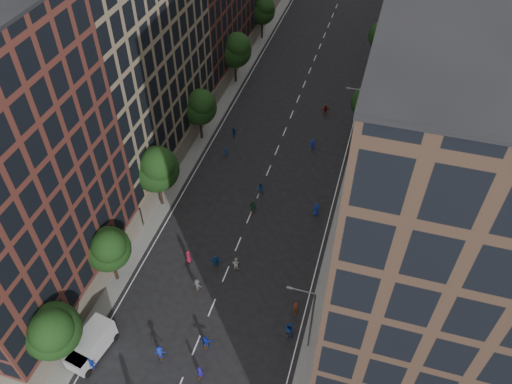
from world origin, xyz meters
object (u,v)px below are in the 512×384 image
skater_2 (289,329)px  cargo_van (91,344)px  streetlamp_near (309,317)px  streetlamp_far (360,114)px  skater_1 (200,372)px

skater_2 → cargo_van: bearing=47.0°
streetlamp_near → streetlamp_far: same height
streetlamp_near → streetlamp_far: (0.00, 33.00, 0.00)m
streetlamp_far → skater_1: size_ratio=5.44×
streetlamp_far → skater_2: size_ratio=4.69×
skater_1 → skater_2: 9.60m
streetlamp_near → skater_1: (-8.81, -5.86, -4.34)m
cargo_van → streetlamp_far: bearing=73.4°
streetlamp_far → skater_1: bearing=-102.8°
streetlamp_near → skater_2: size_ratio=4.69×
streetlamp_far → cargo_van: bearing=-116.5°
skater_1 → skater_2: size_ratio=0.86×
skater_2 → streetlamp_near: bearing=-177.3°
cargo_van → skater_2: bearing=31.9°
skater_1 → skater_2: skater_2 is taller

